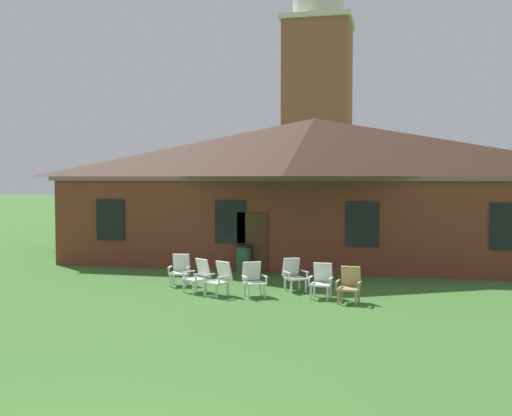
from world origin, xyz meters
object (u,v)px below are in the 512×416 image
Objects in this scene: lawn_chair_far_side at (322,280)px; lawn_chair_under_eave at (350,284)px; lawn_chair_by_porch at (180,269)px; lawn_chair_right_end at (294,274)px; lawn_chair_middle at (253,278)px; lawn_chair_left_end at (219,278)px; trash_bin at (243,259)px; lawn_chair_near_door at (198,275)px.

lawn_chair_far_side and lawn_chair_under_eave have the same top height.
lawn_chair_by_porch and lawn_chair_far_side have the same top height.
lawn_chair_right_end is at bearing 142.27° from lawn_chair_under_eave.
lawn_chair_middle is 1.00× the size of lawn_chair_right_end.
lawn_chair_far_side is at bearing 6.71° from lawn_chair_left_end.
lawn_chair_far_side is (0.92, -0.85, 0.00)m from lawn_chair_right_end.
lawn_chair_far_side is (2.84, 0.33, 0.00)m from lawn_chair_left_end.
lawn_chair_right_end is 3.66m from trash_bin.
lawn_chair_near_door is at bearing 173.32° from lawn_chair_under_eave.
lawn_chair_far_side is 4.90m from trash_bin.
lawn_chair_far_side is 1.00× the size of lawn_chair_under_eave.
trash_bin reaches higher than lawn_chair_near_door.
trash_bin is (-3.97, 4.22, -0.00)m from lawn_chair_under_eave.
lawn_chair_near_door is (0.89, -0.95, 0.00)m from lawn_chair_by_porch.
trash_bin is at bearing 64.57° from lawn_chair_by_porch.
lawn_chair_near_door is 0.84m from lawn_chair_left_end.
lawn_chair_middle is 0.98× the size of trash_bin.
lawn_chair_by_porch is 1.30m from lawn_chair_near_door.
lawn_chair_near_door is 4.42m from lawn_chair_under_eave.
lawn_chair_right_end is 1.00× the size of lawn_chair_under_eave.
lawn_chair_by_porch is 4.59m from lawn_chair_far_side.
lawn_chair_far_side is at bearing 148.68° from lawn_chair_under_eave.
lawn_chair_middle is at bearing 7.33° from lawn_chair_left_end.
lawn_chair_by_porch is 3.56m from lawn_chair_right_end.
lawn_chair_far_side is at bearing -42.51° from lawn_chair_right_end.
lawn_chair_right_end is at bearing 137.49° from lawn_chair_far_side.
lawn_chair_middle is 1.00× the size of lawn_chair_under_eave.
lawn_chair_far_side is at bearing -12.30° from lawn_chair_by_porch.
trash_bin is (-2.25, 2.89, -0.00)m from lawn_chair_right_end.
lawn_chair_middle is at bearing -24.65° from lawn_chair_by_porch.
lawn_chair_middle is at bearing -173.60° from lawn_chair_far_side.
lawn_chair_middle and lawn_chair_right_end have the same top height.
lawn_chair_middle is 2.71m from lawn_chair_under_eave.
lawn_chair_near_door is 1.00× the size of lawn_chair_right_end.
lawn_chair_by_porch is 1.00× the size of lawn_chair_middle.
trash_bin is (0.42, 3.71, -0.00)m from lawn_chair_near_door.
lawn_chair_left_end is at bearing -173.29° from lawn_chair_far_side.
lawn_chair_near_door is 1.72m from lawn_chair_middle.
lawn_chair_left_end is at bearing -172.67° from lawn_chair_middle.
lawn_chair_middle is 1.00× the size of lawn_chair_far_side.
lawn_chair_near_door is 3.59m from lawn_chair_far_side.
lawn_chair_left_end is at bearing -25.67° from lawn_chair_near_door.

